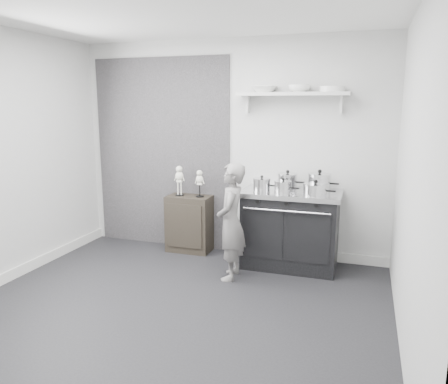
{
  "coord_description": "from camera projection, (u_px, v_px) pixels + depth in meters",
  "views": [
    {
      "loc": [
        1.65,
        -3.49,
        1.9
      ],
      "look_at": [
        0.2,
        0.95,
        0.96
      ],
      "focal_mm": 35.0,
      "sensor_mm": 36.0,
      "label": 1
    }
  ],
  "objects": [
    {
      "name": "skeleton_full",
      "position": [
        179.0,
        178.0,
        5.63
      ],
      "size": [
        0.13,
        0.08,
        0.45
      ],
      "primitive_type": null,
      "color": "silver",
      "rests_on": "side_cabinet"
    },
    {
      "name": "pot_front_center",
      "position": [
        283.0,
        187.0,
        4.94
      ],
      "size": [
        0.28,
        0.2,
        0.17
      ],
      "color": "silver",
      "rests_on": "stove"
    },
    {
      "name": "stove",
      "position": [
        291.0,
        228.0,
        5.16
      ],
      "size": [
        1.14,
        0.71,
        0.91
      ],
      "color": "black",
      "rests_on": "ground"
    },
    {
      "name": "pot_front_left",
      "position": [
        262.0,
        184.0,
        5.08
      ],
      "size": [
        0.29,
        0.2,
        0.18
      ],
      "color": "silver",
      "rests_on": "stove"
    },
    {
      "name": "pot_back_right",
      "position": [
        319.0,
        182.0,
        5.03
      ],
      "size": [
        0.36,
        0.27,
        0.25
      ],
      "color": "silver",
      "rests_on": "stove"
    },
    {
      "name": "plate_stack",
      "position": [
        332.0,
        89.0,
        4.9
      ],
      "size": [
        0.27,
        0.27,
        0.06
      ],
      "primitive_type": "cylinder",
      "color": "white",
      "rests_on": "wall_shelf"
    },
    {
      "name": "pot_front_right",
      "position": [
        315.0,
        189.0,
        4.8
      ],
      "size": [
        0.35,
        0.27,
        0.18
      ],
      "color": "silver",
      "rests_on": "stove"
    },
    {
      "name": "bowl_large",
      "position": [
        264.0,
        89.0,
        5.14
      ],
      "size": [
        0.3,
        0.3,
        0.07
      ],
      "primitive_type": "imported",
      "color": "white",
      "rests_on": "wall_shelf"
    },
    {
      "name": "skeleton_torso",
      "position": [
        200.0,
        182.0,
        5.55
      ],
      "size": [
        0.11,
        0.07,
        0.4
      ],
      "primitive_type": null,
      "color": "silver",
      "rests_on": "side_cabinet"
    },
    {
      "name": "ground",
      "position": [
        173.0,
        309.0,
        4.13
      ],
      "size": [
        4.0,
        4.0,
        0.0
      ],
      "primitive_type": "plane",
      "color": "black",
      "rests_on": "ground"
    },
    {
      "name": "child",
      "position": [
        231.0,
        222.0,
        4.75
      ],
      "size": [
        0.36,
        0.5,
        1.29
      ],
      "primitive_type": "imported",
      "rotation": [
        0.0,
        0.0,
        -1.46
      ],
      "color": "slate",
      "rests_on": "ground"
    },
    {
      "name": "side_cabinet",
      "position": [
        189.0,
        224.0,
        5.71
      ],
      "size": [
        0.57,
        0.33,
        0.74
      ],
      "primitive_type": "cube",
      "color": "black",
      "rests_on": "ground"
    },
    {
      "name": "pot_back_left",
      "position": [
        287.0,
        181.0,
        5.18
      ],
      "size": [
        0.32,
        0.24,
        0.23
      ],
      "color": "silver",
      "rests_on": "stove"
    },
    {
      "name": "wall_shelf",
      "position": [
        292.0,
        95.0,
        5.06
      ],
      "size": [
        1.3,
        0.26,
        0.24
      ],
      "color": "silver",
      "rests_on": "room_shell"
    },
    {
      "name": "room_shell",
      "position": [
        166.0,
        134.0,
        3.98
      ],
      "size": [
        4.02,
        3.62,
        2.71
      ],
      "color": "beige",
      "rests_on": "ground"
    },
    {
      "name": "bowl_small",
      "position": [
        299.0,
        89.0,
        5.01
      ],
      "size": [
        0.25,
        0.25,
        0.08
      ],
      "primitive_type": "imported",
      "color": "white",
      "rests_on": "wall_shelf"
    }
  ]
}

